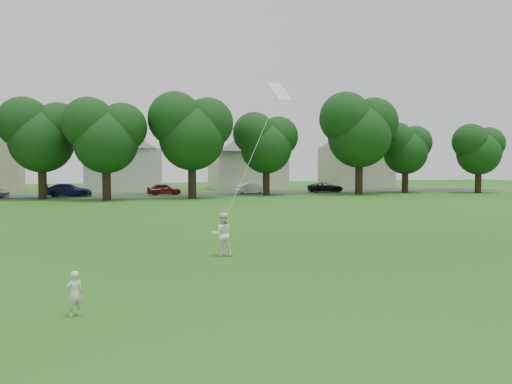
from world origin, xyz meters
name	(u,v)px	position (x,y,z in m)	size (l,w,h in m)	color
ground	(224,297)	(0.00, 0.00, 0.00)	(160.00, 160.00, 0.00)	#1C5012
street	(127,195)	(0.00, 42.00, 0.01)	(90.00, 7.00, 0.01)	#2D2D30
toddler	(75,294)	(-3.21, -0.57, 0.46)	(0.34, 0.22, 0.93)	silver
older_boy	(222,234)	(1.20, 5.08, 0.73)	(0.71, 0.55, 1.46)	white
kite	(252,156)	(2.35, 5.43, 3.37)	(1.65, 0.84, 5.24)	white
tree_row	(145,130)	(1.41, 36.35, 6.31)	(78.51, 8.89, 10.99)	black
parked_cars	(78,190)	(-4.70, 41.00, 0.62)	(56.21, 2.72, 1.28)	black
house_row	(110,149)	(-1.34, 52.00, 5.11)	(76.84, 13.73, 10.43)	beige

